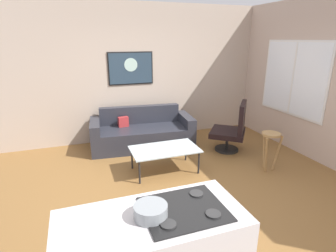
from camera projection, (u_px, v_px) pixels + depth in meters
The scene contains 10 objects.
ground at pixel (185, 191), 3.92m from camera, with size 6.40×6.40×0.04m, color brown.
back_wall at pixel (141, 74), 5.65m from camera, with size 6.40×0.05×2.80m, color #BBA795.
right_wall at pixel (322, 82), 4.58m from camera, with size 0.05×6.40×2.80m, color #C0A795.
couch at pixel (142, 133), 5.44m from camera, with size 2.07×1.02×0.77m.
coffee_table at pixel (165, 150), 4.36m from camera, with size 1.09×0.63×0.40m.
armchair at pixel (233, 129), 5.14m from camera, with size 0.89×0.90×0.98m.
bar_stool at pixel (270, 142), 4.36m from camera, with size 0.35×0.34×0.65m.
mixing_bowl at pixel (151, 212), 1.89m from camera, with size 0.24×0.24×0.10m.
wall_painting at pixel (131, 68), 5.50m from camera, with size 0.93×0.03×0.66m.
window at pixel (293, 78), 5.11m from camera, with size 0.03×1.58×1.40m.
Camera 1 is at (-1.38, -3.15, 2.10)m, focal length 28.71 mm.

